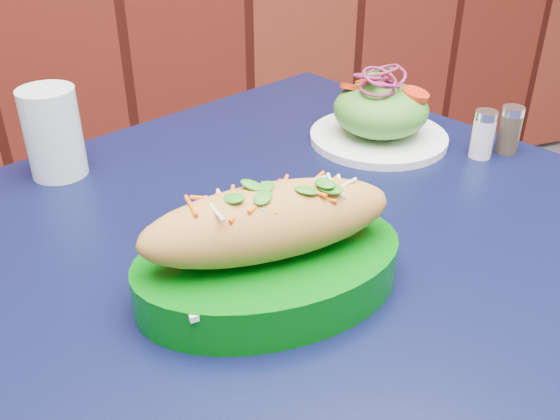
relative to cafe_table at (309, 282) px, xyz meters
name	(u,v)px	position (x,y,z in m)	size (l,w,h in m)	color
cafe_table	(309,282)	(0.00, 0.00, 0.00)	(1.05, 1.05, 0.75)	black
banh_mi_basket	(269,249)	(-0.09, -0.10, 0.14)	(0.27, 0.18, 0.12)	#015D0A
salad_plate	(380,115)	(0.19, 0.18, 0.13)	(0.21, 0.21, 0.12)	white
water_glass	(53,133)	(-0.27, 0.24, 0.15)	(0.07, 0.07, 0.12)	silver
salt_shaker	(483,134)	(0.30, 0.08, 0.12)	(0.03, 0.03, 0.07)	white
pepper_shaker	(510,130)	(0.34, 0.08, 0.12)	(0.03, 0.03, 0.07)	#3F3326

